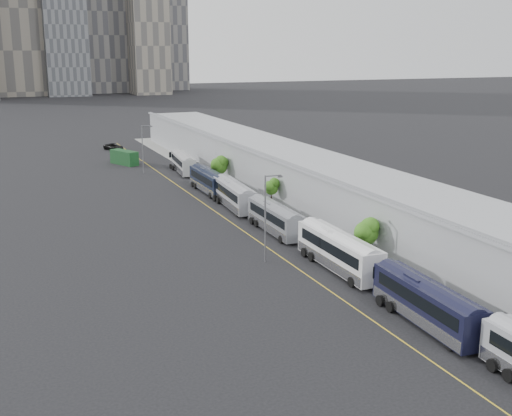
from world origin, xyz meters
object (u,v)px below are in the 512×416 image
bus_3 (275,221)px  bus_2 (339,254)px  street_lamp_near (267,213)px  street_lamp_far (143,146)px  bus_1 (427,307)px  bus_4 (234,197)px  shipping_container (124,157)px  bus_6 (183,165)px  suv (114,147)px  bus_5 (209,183)px

bus_3 → bus_2: bearing=-87.9°
street_lamp_near → street_lamp_far: size_ratio=1.07×
bus_1 → bus_4: (-0.40, 43.66, 0.02)m
shipping_container → bus_1: bearing=-108.2°
bus_6 → suv: (-6.86, 32.40, -0.76)m
shipping_container → bus_4: bearing=-103.5°
bus_1 → street_lamp_far: street_lamp_far is taller
street_lamp_near → bus_6: bearing=83.2°
bus_2 → shipping_container: size_ratio=2.01×
street_lamp_near → bus_4: bearing=77.5°
suv → bus_6: bearing=-101.7°
bus_4 → street_lamp_near: street_lamp_near is taller
bus_2 → bus_3: 15.20m
bus_1 → bus_6: size_ratio=1.05×
shipping_container → street_lamp_far: bearing=-106.1°
bus_2 → shipping_container: 71.36m
street_lamp_far → suv: size_ratio=1.67×
bus_3 → suv: size_ratio=2.35×
bus_2 → bus_6: size_ratio=1.11×
bus_5 → street_lamp_near: street_lamp_near is taller
bus_6 → street_lamp_near: 53.40m
bus_5 → bus_4: bearing=-89.6°
bus_5 → shipping_container: bus_5 is taller
bus_6 → street_lamp_far: street_lamp_far is taller
bus_1 → bus_6: bearing=92.1°
bus_4 → bus_5: bus_4 is taller
bus_3 → bus_5: bus_5 is taller
street_lamp_far → shipping_container: 11.82m
bus_5 → shipping_container: (-7.31, 30.49, -0.15)m
bus_3 → street_lamp_far: street_lamp_far is taller
bus_6 → suv: size_ratio=2.33×
suv → bus_5: bearing=-107.1°
bus_1 → bus_5: 55.07m
street_lamp_far → bus_6: bearing=-13.6°
bus_3 → shipping_container: bus_3 is taller
bus_3 → shipping_container: (-7.55, 55.73, -0.14)m
shipping_container → suv: 19.67m
bus_4 → street_lamp_far: street_lamp_far is taller
bus_2 → bus_3: bus_2 is taller
bus_4 → suv: size_ratio=2.48×
bus_1 → bus_2: (0.12, 14.63, 0.10)m
street_lamp_near → street_lamp_far: 54.56m
bus_1 → shipping_container: 85.91m
bus_4 → shipping_container: (-7.35, 41.90, -0.21)m
bus_1 → bus_2: size_ratio=0.95×
bus_4 → bus_6: bearing=91.8°
bus_6 → bus_5: bearing=-87.6°
bus_2 → bus_3: (-0.32, 15.19, -0.15)m
bus_1 → bus_6: bus_1 is taller
bus_1 → bus_6: 72.76m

